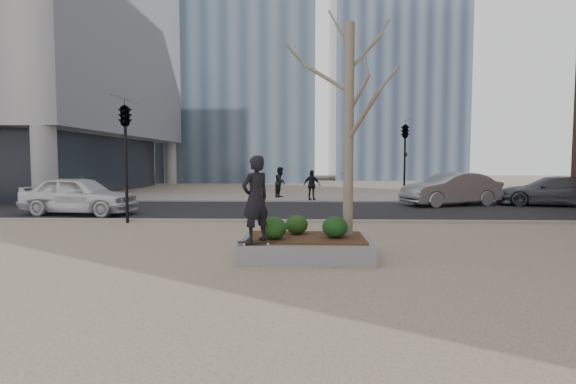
{
  "coord_description": "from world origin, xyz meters",
  "views": [
    {
      "loc": [
        0.95,
        -10.44,
        2.27
      ],
      "look_at": [
        0.5,
        2.0,
        1.4
      ],
      "focal_mm": 28.0,
      "sensor_mm": 36.0,
      "label": 1
    }
  ],
  "objects_px": {
    "police_car": "(79,195)",
    "skateboard": "(256,243)",
    "planter": "(306,248)",
    "skateboarder": "(255,199)"
  },
  "relations": [
    {
      "from": "planter",
      "to": "skateboard",
      "type": "xyz_separation_m",
      "value": [
        -1.1,
        -0.84,
        0.26
      ]
    },
    {
      "from": "skateboard",
      "to": "planter",
      "type": "bearing_deg",
      "value": 24.29
    },
    {
      "from": "planter",
      "to": "police_car",
      "type": "xyz_separation_m",
      "value": [
        -9.45,
        7.91,
        0.61
      ]
    },
    {
      "from": "skateboard",
      "to": "police_car",
      "type": "bearing_deg",
      "value": 120.71
    },
    {
      "from": "skateboard",
      "to": "skateboarder",
      "type": "bearing_deg",
      "value": 0.0
    },
    {
      "from": "police_car",
      "to": "skateboard",
      "type": "bearing_deg",
      "value": -128.74
    },
    {
      "from": "planter",
      "to": "police_car",
      "type": "bearing_deg",
      "value": 140.06
    },
    {
      "from": "skateboard",
      "to": "skateboarder",
      "type": "xyz_separation_m",
      "value": [
        0.0,
        0.0,
        0.97
      ]
    },
    {
      "from": "skateboard",
      "to": "police_car",
      "type": "distance_m",
      "value": 12.09
    },
    {
      "from": "skateboarder",
      "to": "police_car",
      "type": "relative_size",
      "value": 0.39
    }
  ]
}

